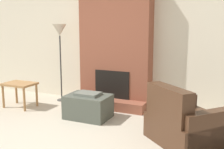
# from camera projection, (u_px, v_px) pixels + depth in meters

# --- Properties ---
(wall_back) EXTENTS (7.99, 0.06, 2.60)m
(wall_back) POSITION_uv_depth(u_px,v_px,m) (119.00, 41.00, 5.74)
(wall_back) COLOR beige
(wall_back) RESTS_ON ground_plane
(fireplace) EXTENTS (1.45, 0.62, 2.60)m
(fireplace) POSITION_uv_depth(u_px,v_px,m) (115.00, 45.00, 5.55)
(fireplace) COLOR brown
(fireplace) RESTS_ON ground_plane
(ottoman) EXTENTS (0.76, 0.55, 0.46)m
(ottoman) POSITION_uv_depth(u_px,v_px,m) (88.00, 106.00, 4.95)
(ottoman) COLOR #474C42
(ottoman) RESTS_ON ground_plane
(armchair) EXTENTS (1.31, 1.31, 0.83)m
(armchair) POSITION_uv_depth(u_px,v_px,m) (184.00, 125.00, 3.90)
(armchair) COLOR #422819
(armchair) RESTS_ON ground_plane
(side_table) EXTENTS (0.61, 0.44, 0.49)m
(side_table) POSITION_uv_depth(u_px,v_px,m) (20.00, 87.00, 5.56)
(side_table) COLOR #9E7042
(side_table) RESTS_ON ground_plane
(floor_lamp_left) EXTENTS (0.30, 0.30, 1.64)m
(floor_lamp_left) POSITION_uv_depth(u_px,v_px,m) (60.00, 34.00, 5.86)
(floor_lamp_left) COLOR #333333
(floor_lamp_left) RESTS_ON ground_plane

